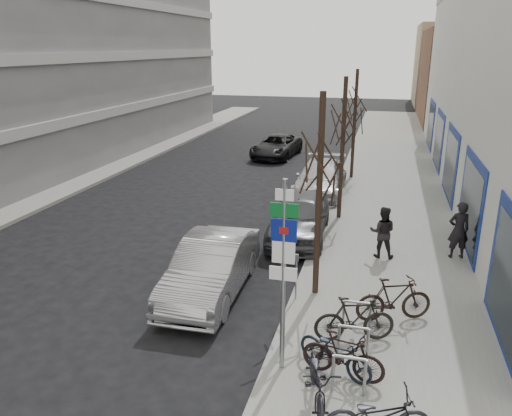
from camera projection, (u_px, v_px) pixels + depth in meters
The scene contains 25 objects.
ground at pixel (175, 356), 11.02m from camera, with size 120.00×120.00×0.00m, color black.
sidewalk_east at pixel (388, 223), 19.12m from camera, with size 5.00×70.00×0.15m, color slate.
sidewalk_west at pixel (40, 194), 22.83m from camera, with size 3.00×70.00×0.15m, color slate.
brick_building_far at pixel (495, 77), 43.50m from camera, with size 12.00×14.00×8.00m, color brown.
tan_building_far at pixel (475, 65), 57.04m from camera, with size 13.00×12.00×9.00m, color #937A5B.
highway_sign_pole at pixel (283, 266), 9.67m from camera, with size 0.55×0.10×4.20m.
bike_rack at pixel (353, 340), 10.46m from camera, with size 0.66×2.26×0.83m.
tree_near at pixel (321, 149), 12.35m from camera, with size 1.80×1.80×5.50m.
tree_mid at pixel (344, 115), 18.34m from camera, with size 1.80×1.80×5.50m.
tree_far at pixel (356, 99), 24.32m from camera, with size 1.80×1.80×5.50m.
meter_front at pixel (296, 272), 12.98m from camera, with size 0.10×0.08×1.27m.
meter_mid at pixel (323, 209), 18.04m from camera, with size 0.10×0.08×1.27m.
meter_back at pixel (338, 173), 23.11m from camera, with size 0.10×0.08×1.27m.
bike_near_left at pixel (318, 377), 9.15m from camera, with size 0.57×1.90×1.16m, color black.
bike_near_right at pixel (343, 355), 9.92m from camera, with size 0.51×1.71×1.04m, color black.
bike_mid_curb at pixel (336, 349), 10.09m from camera, with size 0.52×1.73×1.06m, color black.
bike_mid_inner at pixel (354, 318), 11.17m from camera, with size 0.55×1.84×1.12m, color black.
bike_far_curb at pixel (378, 412), 8.31m from camera, with size 0.55×1.80×1.10m, color black.
bike_far_inner at pixel (394, 299), 12.01m from camera, with size 0.57×1.90×1.15m, color black.
parked_car_front at pixel (211, 267), 13.58m from camera, with size 1.66×4.76×1.57m, color #A6A6AB.
parked_car_mid at pixel (299, 216), 17.62m from camera, with size 1.94×4.83×1.65m, color #444549.
parked_car_back at pixel (320, 179), 22.77m from camera, with size 2.13×5.23×1.52m, color #B2B1B7.
lane_car at pixel (276, 146), 30.74m from camera, with size 2.24×4.85×1.35m, color black.
pedestrian_near at pixel (459, 230), 15.53m from camera, with size 0.67×0.44×1.83m, color black.
pedestrian_far at pixel (383, 232), 15.61m from camera, with size 0.62×0.42×1.68m, color black.
Camera 1 is at (4.11, -8.72, 6.51)m, focal length 35.00 mm.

